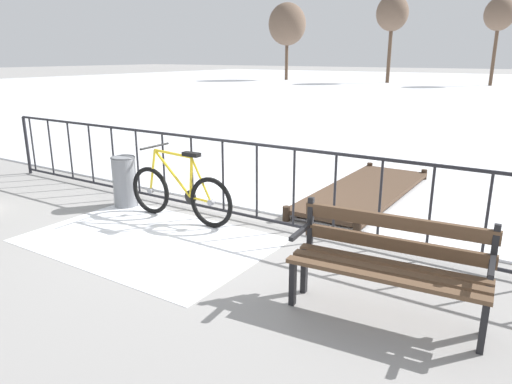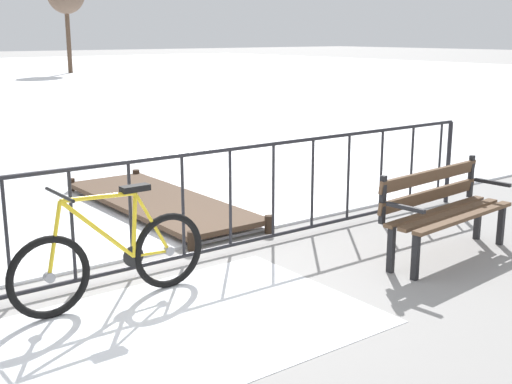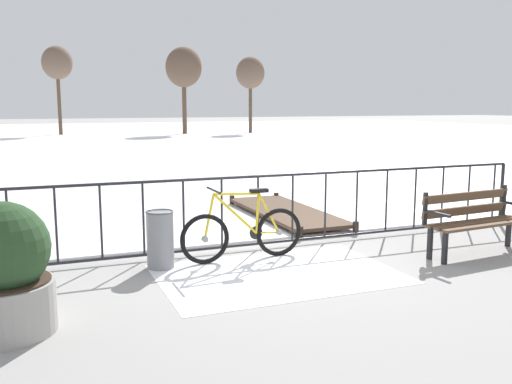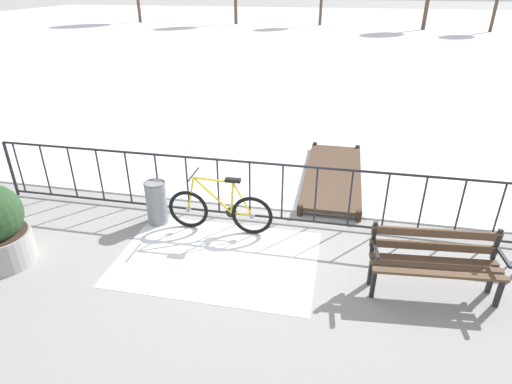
{
  "view_description": "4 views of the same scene",
  "coord_description": "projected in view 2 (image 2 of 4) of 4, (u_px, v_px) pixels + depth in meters",
  "views": [
    {
      "loc": [
        3.75,
        -4.95,
        2.13
      ],
      "look_at": [
        0.76,
        -0.35,
        0.55
      ],
      "focal_mm": 33.42,
      "sensor_mm": 36.0,
      "label": 1
    },
    {
      "loc": [
        -2.55,
        -5.21,
        2.14
      ],
      "look_at": [
        0.77,
        -0.82,
        0.83
      ],
      "focal_mm": 46.73,
      "sensor_mm": 36.0,
      "label": 2
    },
    {
      "loc": [
        -2.9,
        -7.19,
        2.04
      ],
      "look_at": [
        -0.12,
        -0.23,
        0.87
      ],
      "focal_mm": 39.12,
      "sensor_mm": 36.0,
      "label": 3
    },
    {
      "loc": [
        1.36,
        -6.07,
        3.68
      ],
      "look_at": [
        0.28,
        -0.84,
        0.96
      ],
      "focal_mm": 29.73,
      "sensor_mm": 36.0,
      "label": 4
    }
  ],
  "objects": [
    {
      "name": "railing_fence",
      "position": [
        131.0,
        216.0,
        5.9
      ],
      "size": [
        9.06,
        0.06,
        1.07
      ],
      "color": "#232328",
      "rests_on": "ground"
    },
    {
      "name": "snow_patch",
      "position": [
        180.0,
        327.0,
        4.97
      ],
      "size": [
        2.88,
        1.93,
        0.01
      ],
      "primitive_type": "cube",
      "color": "white",
      "rests_on": "ground"
    },
    {
      "name": "ground_plane",
      "position": [
        133.0,
        276.0,
        6.03
      ],
      "size": [
        160.0,
        160.0,
        0.0
      ],
      "primitive_type": "plane",
      "color": "gray"
    },
    {
      "name": "wooden_dock",
      "position": [
        159.0,
        201.0,
        8.22
      ],
      "size": [
        1.1,
        3.24,
        0.2
      ],
      "color": "#4C3828",
      "rests_on": "ground"
    },
    {
      "name": "park_bench",
      "position": [
        442.0,
        205.0,
        6.48
      ],
      "size": [
        1.64,
        0.62,
        0.89
      ],
      "color": "brown",
      "rests_on": "ground"
    },
    {
      "name": "bicycle_near_railing",
      "position": [
        113.0,
        259.0,
        5.37
      ],
      "size": [
        1.71,
        0.52,
        0.97
      ],
      "color": "black",
      "rests_on": "ground"
    }
  ]
}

